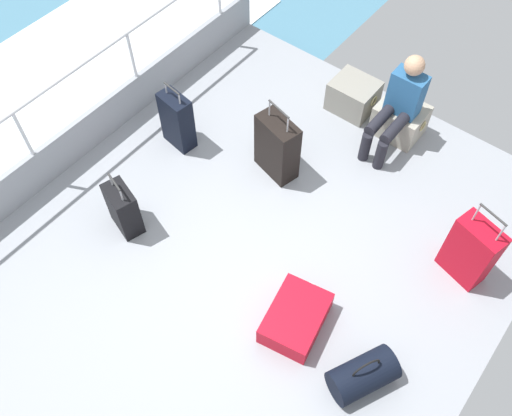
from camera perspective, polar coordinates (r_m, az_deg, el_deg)
name	(u,v)px	position (r m, az deg, el deg)	size (l,w,h in m)	color
ground_plane	(255,251)	(5.27, -0.08, -4.43)	(4.40, 5.20, 0.06)	gray
gunwale_port	(93,128)	(6.11, -16.43, 7.92)	(0.06, 5.20, 0.45)	gray
railing_port	(79,88)	(5.73, -17.75, 11.66)	(0.04, 4.20, 1.02)	silver
sea_wake	(25,106)	(7.45, -22.71, 9.64)	(12.00, 12.00, 0.01)	teal
cargo_crate_0	(353,96)	(6.36, 9.98, 11.32)	(0.52, 0.42, 0.36)	gray
cargo_crate_1	(400,120)	(6.20, 14.57, 8.78)	(0.54, 0.42, 0.36)	#9E9989
passenger_seated	(399,104)	(5.82, 14.46, 10.30)	(0.34, 0.66, 1.06)	#26598C
suitcase_0	(123,209)	(5.31, -13.48, -0.10)	(0.39, 0.30, 0.69)	black
suitcase_1	(277,147)	(5.53, 2.18, 6.28)	(0.49, 0.34, 0.88)	black
suitcase_2	(177,121)	(5.86, -8.11, 8.88)	(0.37, 0.24, 0.78)	black
suitcase_3	(471,251)	(5.18, 21.22, -4.13)	(0.45, 0.32, 0.92)	#B70C1E
suitcase_4	(296,318)	(4.81, 4.10, -11.22)	(0.55, 0.68, 0.23)	#B70C1E
duffel_bag	(363,375)	(4.67, 10.95, -16.51)	(0.50, 0.61, 0.43)	black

